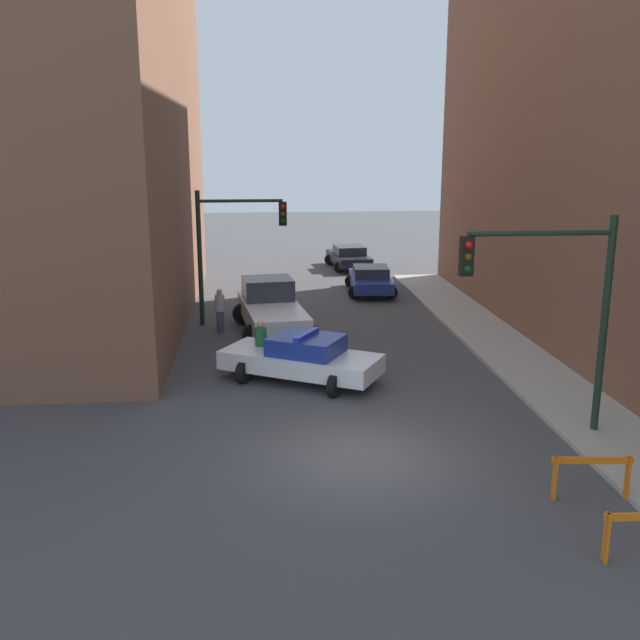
% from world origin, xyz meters
% --- Properties ---
extents(ground_plane, '(120.00, 120.00, 0.00)m').
position_xyz_m(ground_plane, '(0.00, 0.00, 0.00)').
color(ground_plane, '#424244').
extents(sidewalk_right, '(2.40, 44.00, 0.12)m').
position_xyz_m(sidewalk_right, '(6.20, 0.00, 0.06)').
color(sidewalk_right, '#9E998E').
rests_on(sidewalk_right, ground_plane).
extents(traffic_light_near, '(3.64, 0.35, 5.20)m').
position_xyz_m(traffic_light_near, '(4.73, 0.75, 3.53)').
color(traffic_light_near, black).
rests_on(traffic_light_near, sidewalk_right).
extents(traffic_light_far, '(3.44, 0.35, 5.20)m').
position_xyz_m(traffic_light_far, '(-3.30, 12.52, 3.40)').
color(traffic_light_far, black).
rests_on(traffic_light_far, ground_plane).
extents(police_car, '(5.00, 3.92, 1.52)m').
position_xyz_m(police_car, '(-0.95, 5.34, 0.72)').
color(police_car, white).
rests_on(police_car, ground_plane).
extents(white_truck, '(3.08, 5.61, 1.90)m').
position_xyz_m(white_truck, '(-1.73, 11.25, 0.91)').
color(white_truck, silver).
rests_on(white_truck, ground_plane).
extents(parked_car_near, '(2.47, 4.41, 1.31)m').
position_xyz_m(parked_car_near, '(3.11, 17.96, 0.67)').
color(parked_car_near, navy).
rests_on(parked_car_near, ground_plane).
extents(parked_car_mid, '(2.52, 4.44, 1.31)m').
position_xyz_m(parked_car_mid, '(2.99, 24.96, 0.67)').
color(parked_car_mid, black).
rests_on(parked_car_mid, ground_plane).
extents(pedestrian_crossing, '(0.47, 0.47, 1.66)m').
position_xyz_m(pedestrian_crossing, '(-2.16, 6.24, 0.86)').
color(pedestrian_crossing, '#474C66').
rests_on(pedestrian_crossing, ground_plane).
extents(pedestrian_corner, '(0.51, 0.51, 1.66)m').
position_xyz_m(pedestrian_corner, '(-3.64, 11.31, 0.86)').
color(pedestrian_corner, '#474C66').
rests_on(pedestrian_corner, ground_plane).
extents(barrier_mid, '(1.60, 0.30, 0.90)m').
position_xyz_m(barrier_mid, '(4.28, -2.43, 0.62)').
color(barrier_mid, orange).
rests_on(barrier_mid, ground_plane).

